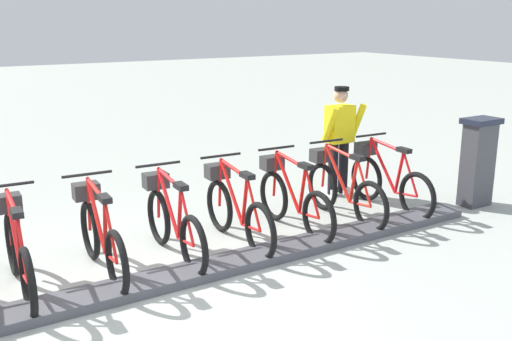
% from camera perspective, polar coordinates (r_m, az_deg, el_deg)
% --- Properties ---
extents(ground_plane, '(60.00, 60.00, 0.00)m').
position_cam_1_polar(ground_plane, '(6.13, -11.03, -11.30)').
color(ground_plane, '#9EA59B').
extents(dock_rail_base, '(0.44, 9.08, 0.10)m').
position_cam_1_polar(dock_rail_base, '(6.11, -11.05, -10.88)').
color(dock_rail_base, '#47474C').
rests_on(dock_rail_base, ground).
extents(payment_kiosk, '(0.36, 0.52, 1.28)m').
position_cam_1_polar(payment_kiosk, '(8.99, 20.68, 0.90)').
color(payment_kiosk, '#38383D').
rests_on(payment_kiosk, ground).
extents(bike_docked_0, '(1.72, 0.54, 1.02)m').
position_cam_1_polar(bike_docked_0, '(8.54, 12.60, -0.84)').
color(bike_docked_0, black).
rests_on(bike_docked_0, ground).
extents(bike_docked_1, '(1.72, 0.54, 1.02)m').
position_cam_1_polar(bike_docked_1, '(7.99, 8.34, -1.69)').
color(bike_docked_1, black).
rests_on(bike_docked_1, ground).
extents(bike_docked_2, '(1.72, 0.54, 1.02)m').
position_cam_1_polar(bike_docked_2, '(7.50, 3.50, -2.65)').
color(bike_docked_2, black).
rests_on(bike_docked_2, ground).
extents(bike_docked_3, '(1.72, 0.54, 1.02)m').
position_cam_1_polar(bike_docked_3, '(7.08, -1.98, -3.71)').
color(bike_docked_3, black).
rests_on(bike_docked_3, ground).
extents(bike_docked_4, '(1.72, 0.54, 1.02)m').
position_cam_1_polar(bike_docked_4, '(6.72, -8.12, -4.85)').
color(bike_docked_4, black).
rests_on(bike_docked_4, ground).
extents(bike_docked_5, '(1.72, 0.54, 1.02)m').
position_cam_1_polar(bike_docked_5, '(6.46, -14.87, -6.04)').
color(bike_docked_5, black).
rests_on(bike_docked_5, ground).
extents(bike_docked_6, '(1.72, 0.54, 1.02)m').
position_cam_1_polar(bike_docked_6, '(6.29, -22.12, -7.22)').
color(bike_docked_6, black).
rests_on(bike_docked_6, ground).
extents(worker_near_rack, '(0.46, 0.62, 1.66)m').
position_cam_1_polar(worker_near_rack, '(8.98, 8.11, 3.28)').
color(worker_near_rack, white).
rests_on(worker_near_rack, ground).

